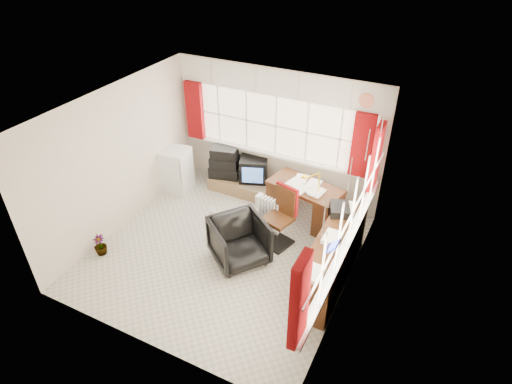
# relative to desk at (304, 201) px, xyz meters

# --- Properties ---
(ground) EXTENTS (4.00, 4.00, 0.00)m
(ground) POSITION_rel_desk_xyz_m (-0.84, -1.39, -0.41)
(ground) COLOR beige
(ground) RESTS_ON ground
(room_walls) EXTENTS (4.00, 4.00, 4.00)m
(room_walls) POSITION_rel_desk_xyz_m (-0.84, -1.39, 1.09)
(room_walls) COLOR beige
(room_walls) RESTS_ON ground
(window_back) EXTENTS (3.70, 0.12, 3.60)m
(window_back) POSITION_rel_desk_xyz_m (-0.84, 0.56, 0.53)
(window_back) COLOR #FFECC9
(window_back) RESTS_ON room_walls
(window_right) EXTENTS (0.12, 3.70, 3.60)m
(window_right) POSITION_rel_desk_xyz_m (1.11, -1.39, 0.53)
(window_right) COLOR #FFECC9
(window_right) RESTS_ON room_walls
(curtains) EXTENTS (3.83, 3.83, 1.15)m
(curtains) POSITION_rel_desk_xyz_m (0.09, -0.46, 1.04)
(curtains) COLOR maroon
(curtains) RESTS_ON room_walls
(overhead_cabinets) EXTENTS (3.98, 3.98, 0.48)m
(overhead_cabinets) POSITION_rel_desk_xyz_m (0.14, -0.41, 1.84)
(overhead_cabinets) COLOR silver
(overhead_cabinets) RESTS_ON room_walls
(desk) EXTENTS (1.39, 0.90, 0.78)m
(desk) POSITION_rel_desk_xyz_m (0.00, 0.00, 0.00)
(desk) COLOR #472710
(desk) RESTS_ON ground
(desk_lamp) EXTENTS (0.15, 0.12, 0.41)m
(desk_lamp) POSITION_rel_desk_xyz_m (0.26, -0.09, 0.61)
(desk_lamp) COLOR yellow
(desk_lamp) RESTS_ON desk
(task_chair) EXTENTS (0.55, 0.57, 1.06)m
(task_chair) POSITION_rel_desk_xyz_m (-0.13, -0.69, 0.15)
(task_chair) COLOR black
(task_chair) RESTS_ON ground
(office_chair) EXTENTS (1.15, 1.14, 0.75)m
(office_chair) POSITION_rel_desk_xyz_m (-0.54, -1.44, -0.04)
(office_chair) COLOR black
(office_chair) RESTS_ON ground
(radiator) EXTENTS (0.46, 0.26, 0.65)m
(radiator) POSITION_rel_desk_xyz_m (-0.43, -0.52, -0.15)
(radiator) COLOR white
(radiator) RESTS_ON ground
(credenza) EXTENTS (0.50, 2.00, 0.85)m
(credenza) POSITION_rel_desk_xyz_m (0.89, -1.19, -0.02)
(credenza) COLOR #472710
(credenza) RESTS_ON ground
(file_tray) EXTENTS (0.42, 0.46, 0.13)m
(file_tray) POSITION_rel_desk_xyz_m (0.76, -0.50, 0.40)
(file_tray) COLOR black
(file_tray) RESTS_ON credenza
(tv_bench) EXTENTS (1.40, 0.50, 0.25)m
(tv_bench) POSITION_rel_desk_xyz_m (-1.39, 0.33, -0.29)
(tv_bench) COLOR olive
(tv_bench) RESTS_ON ground
(crt_tv) EXTENTS (0.66, 0.63, 0.48)m
(crt_tv) POSITION_rel_desk_xyz_m (-1.24, 0.49, 0.08)
(crt_tv) COLOR black
(crt_tv) RESTS_ON tv_bench
(hifi_stack) EXTENTS (0.67, 0.51, 0.63)m
(hifi_stack) POSITION_rel_desk_xyz_m (-1.82, 0.36, 0.13)
(hifi_stack) COLOR black
(hifi_stack) RESTS_ON tv_bench
(mini_fridge) EXTENTS (0.58, 0.58, 0.88)m
(mini_fridge) POSITION_rel_desk_xyz_m (-2.64, -0.14, 0.03)
(mini_fridge) COLOR white
(mini_fridge) RESTS_ON ground
(spray_bottle_a) EXTENTS (0.16, 0.16, 0.30)m
(spray_bottle_a) POSITION_rel_desk_xyz_m (-1.47, -0.75, -0.26)
(spray_bottle_a) COLOR white
(spray_bottle_a) RESTS_ON ground
(spray_bottle_b) EXTENTS (0.11, 0.11, 0.17)m
(spray_bottle_b) POSITION_rel_desk_xyz_m (-0.83, -0.52, -0.32)
(spray_bottle_b) COLOR #8BCFCB
(spray_bottle_b) RESTS_ON ground
(flower_vase) EXTENTS (0.21, 0.21, 0.37)m
(flower_vase) POSITION_rel_desk_xyz_m (-2.64, -2.32, -0.23)
(flower_vase) COLOR black
(flower_vase) RESTS_ON ground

